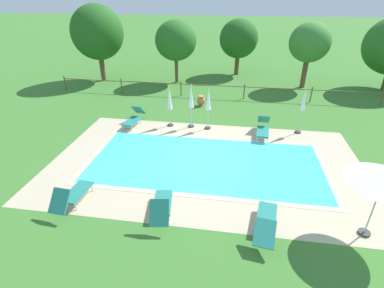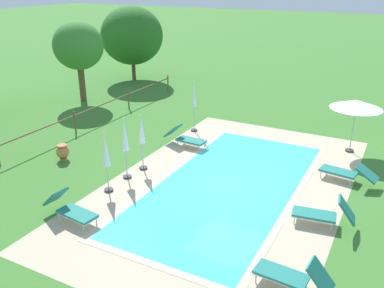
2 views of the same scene
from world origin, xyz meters
TOP-DOWN VIEW (x-y plane):
  - ground_plane at (0.00, 0.00)m, footprint 160.00×160.00m
  - pool_deck_paving at (0.00, 0.00)m, footprint 13.44×8.08m
  - swimming_pool_water at (0.00, 0.00)m, footprint 9.92×4.56m
  - pool_coping_rim at (0.00, 0.00)m, footprint 10.40×5.04m
  - sun_lounger_north_near_steps at (-4.28, -3.48)m, footprint 0.74×1.92m
  - sun_lounger_north_mid at (2.32, -3.73)m, footprint 0.89×2.11m
  - sun_lounger_north_far at (2.62, 3.18)m, footprint 0.76×2.00m
  - sun_lounger_north_end at (-1.06, -3.57)m, footprint 0.86×1.90m
  - sun_lounger_south_near_corner at (-4.40, 3.44)m, footprint 0.83×2.00m
  - patio_umbrella_open_foreground at (5.37, -3.44)m, footprint 2.14×2.14m
  - patio_umbrella_closed_row_west at (4.50, 3.73)m, footprint 0.32×0.32m
  - patio_umbrella_closed_row_mid_west at (-1.20, 3.62)m, footprint 0.32×0.32m
  - patio_umbrella_closed_row_centre at (-2.37, 3.59)m, footprint 0.32×0.32m
  - patio_umbrella_closed_row_mid_east at (-0.27, 3.52)m, footprint 0.32×0.32m
  - terracotta_urn_near_fence at (-1.08, 6.95)m, footprint 0.53×0.53m
  - perimeter_fence at (-0.54, 8.76)m, footprint 22.13×0.08m
  - tree_far_west at (6.13, 12.17)m, footprint 2.92×2.92m
  - tree_far_east at (12.12, 12.62)m, footprint 4.37×4.37m

SIDE VIEW (x-z plane):
  - ground_plane at x=0.00m, z-range 0.00..0.00m
  - pool_deck_paving at x=0.00m, z-range 0.00..0.01m
  - swimming_pool_water at x=0.00m, z-range 0.00..0.01m
  - pool_coping_rim at x=0.00m, z-range 0.01..0.01m
  - sun_lounger_north_mid at x=2.32m, z-range -0.02..0.74m
  - terracotta_urn_near_fence at x=-1.08m, z-range 0.03..0.69m
  - sun_lounger_north_far at x=2.62m, z-range -0.07..0.83m
  - sun_lounger_south_near_corner at x=-4.40m, z-range -0.07..0.84m
  - sun_lounger_north_near_steps at x=-4.28m, z-range -0.09..0.87m
  - sun_lounger_north_end at x=-1.06m, z-range -0.11..0.90m
  - perimeter_fence at x=-0.54m, z-range 0.19..1.24m
  - patio_umbrella_closed_row_centre at x=-2.37m, z-range 0.34..2.60m
  - patio_umbrella_closed_row_mid_east at x=-0.27m, z-range 0.38..2.63m
  - patio_umbrella_closed_row_mid_west at x=-1.20m, z-range 0.40..2.81m
  - patio_umbrella_closed_row_west at x=4.50m, z-range 0.40..2.92m
  - patio_umbrella_open_foreground at x=5.37m, z-range 0.94..3.30m
  - tree_far_east at x=12.12m, z-range 0.56..5.77m
  - tree_far_west at x=6.13m, z-range 0.93..5.66m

